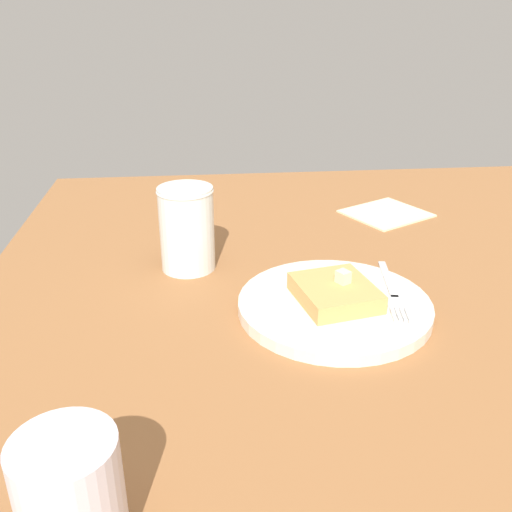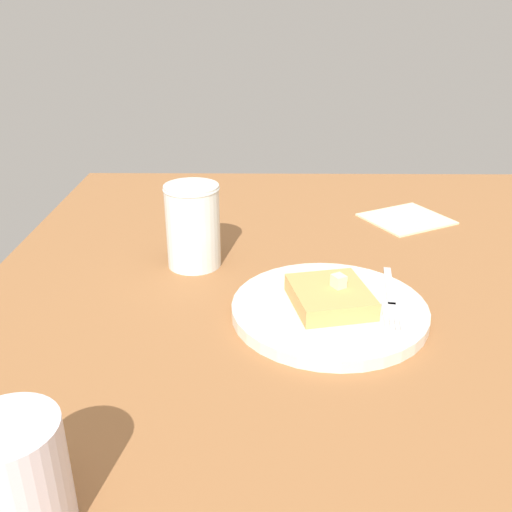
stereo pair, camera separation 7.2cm
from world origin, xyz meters
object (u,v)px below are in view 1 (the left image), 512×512
(plate, at_px, (334,305))
(coffee_mug, at_px, (71,494))
(napkin, at_px, (386,213))
(syrup_jar, at_px, (187,232))
(fork, at_px, (392,293))

(plate, relative_size, coffee_mug, 2.32)
(napkin, bearing_deg, syrup_jar, 118.06)
(plate, bearing_deg, syrup_jar, 51.27)
(syrup_jar, xyz_separation_m, coffee_mug, (-0.44, 0.07, -0.01))
(coffee_mug, bearing_deg, syrup_jar, -9.25)
(syrup_jar, bearing_deg, napkin, -61.94)
(syrup_jar, bearing_deg, coffee_mug, 170.75)
(plate, xyz_separation_m, coffee_mug, (-0.30, 0.24, 0.04))
(napkin, distance_m, coffee_mug, 0.74)
(syrup_jar, distance_m, coffee_mug, 0.44)
(fork, bearing_deg, plate, 97.44)
(napkin, relative_size, coffee_mug, 1.28)
(syrup_jar, bearing_deg, fork, -117.74)
(syrup_jar, relative_size, coffee_mug, 1.17)
(plate, height_order, napkin, plate)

